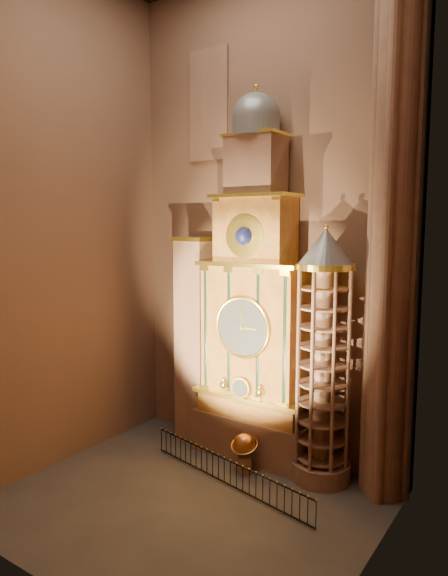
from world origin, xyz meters
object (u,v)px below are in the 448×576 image
Objects in this scene: portrait_tower at (195,339)px; iron_railing at (227,472)px; astronomical_clock at (254,316)px; stair_turret at (323,359)px; celestial_globe at (244,449)px.

portrait_tower reaches higher than iron_railing.
portrait_tower is at bearing 179.71° from astronomical_clock.
portrait_tower is 1.17× the size of iron_railing.
stair_turret is 6.17m from iron_railing.
stair_turret is (3.50, -0.26, -1.41)m from astronomical_clock.
portrait_tower is 5.81× the size of celestial_globe.
astronomical_clock is 3.78m from stair_turret.
portrait_tower is 5.89m from celestial_globe.
astronomical_clock is 1.91× the size of iron_railing.
portrait_tower is at bearing 177.67° from stair_turret.
astronomical_clock is at bearing 100.28° from iron_railing.
celestial_globe is at bearing -155.91° from stair_turret.
iron_railing is (-2.96, -2.74, -4.67)m from stair_turret.
iron_railing is (0.04, -1.40, -0.46)m from celestial_globe.
celestial_globe is (0.50, -1.60, -5.63)m from astronomical_clock.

